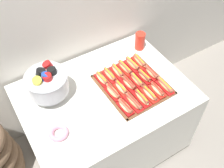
{
  "coord_description": "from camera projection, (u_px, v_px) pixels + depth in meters",
  "views": [
    {
      "loc": [
        -0.65,
        -1.17,
        2.38
      ],
      "look_at": [
        0.08,
        0.02,
        0.79
      ],
      "focal_mm": 43.19,
      "sensor_mm": 36.0,
      "label": 1
    }
  ],
  "objects": [
    {
      "name": "ground_plane",
      "position": [
        106.0,
        141.0,
        2.67
      ],
      "size": [
        10.0,
        10.0,
        0.0
      ],
      "primitive_type": "plane",
      "color": "gray"
    },
    {
      "name": "buffet_table",
      "position": [
        106.0,
        119.0,
        2.37
      ],
      "size": [
        1.31,
        0.95,
        0.76
      ],
      "color": "white",
      "rests_on": "ground_plane"
    },
    {
      "name": "serving_tray",
      "position": [
        133.0,
        85.0,
        2.15
      ],
      "size": [
        0.49,
        0.54,
        0.01
      ],
      "color": "brown",
      "rests_on": "buffet_table"
    },
    {
      "name": "hot_dog_0",
      "position": [
        125.0,
        107.0,
        1.97
      ],
      "size": [
        0.07,
        0.16,
        0.06
      ],
      "color": "#B21414",
      "rests_on": "serving_tray"
    },
    {
      "name": "hot_dog_1",
      "position": [
        134.0,
        102.0,
        1.99
      ],
      "size": [
        0.08,
        0.18,
        0.07
      ],
      "color": "red",
      "rests_on": "serving_tray"
    },
    {
      "name": "hot_dog_2",
      "position": [
        142.0,
        98.0,
        2.02
      ],
      "size": [
        0.06,
        0.17,
        0.06
      ],
      "color": "#B21414",
      "rests_on": "serving_tray"
    },
    {
      "name": "hot_dog_3",
      "position": [
        150.0,
        94.0,
        2.05
      ],
      "size": [
        0.07,
        0.17,
        0.06
      ],
      "color": "red",
      "rests_on": "serving_tray"
    },
    {
      "name": "hot_dog_4",
      "position": [
        157.0,
        90.0,
        2.08
      ],
      "size": [
        0.06,
        0.16,
        0.06
      ],
      "color": "red",
      "rests_on": "serving_tray"
    },
    {
      "name": "hot_dog_5",
      "position": [
        165.0,
        86.0,
        2.1
      ],
      "size": [
        0.06,
        0.18,
        0.06
      ],
      "color": "red",
      "rests_on": "serving_tray"
    },
    {
      "name": "hot_dog_6",
      "position": [
        113.0,
        92.0,
        2.06
      ],
      "size": [
        0.08,
        0.17,
        0.06
      ],
      "color": "#B21414",
      "rests_on": "serving_tray"
    },
    {
      "name": "hot_dog_7",
      "position": [
        121.0,
        88.0,
        2.09
      ],
      "size": [
        0.06,
        0.15,
        0.06
      ],
      "color": "red",
      "rests_on": "serving_tray"
    },
    {
      "name": "hot_dog_8",
      "position": [
        129.0,
        84.0,
        2.11
      ],
      "size": [
        0.08,
        0.16,
        0.07
      ],
      "color": "#B21414",
      "rests_on": "serving_tray"
    },
    {
      "name": "hot_dog_9",
      "position": [
        137.0,
        80.0,
        2.14
      ],
      "size": [
        0.06,
        0.16,
        0.06
      ],
      "color": "#B21414",
      "rests_on": "serving_tray"
    },
    {
      "name": "hot_dog_10",
      "position": [
        144.0,
        76.0,
        2.16
      ],
      "size": [
        0.07,
        0.15,
        0.06
      ],
      "color": "#B21414",
      "rests_on": "serving_tray"
    },
    {
      "name": "hot_dog_11",
      "position": [
        152.0,
        73.0,
        2.19
      ],
      "size": [
        0.07,
        0.16,
        0.06
      ],
      "color": "#B21414",
      "rests_on": "serving_tray"
    },
    {
      "name": "hot_dog_12",
      "position": [
        102.0,
        79.0,
        2.15
      ],
      "size": [
        0.06,
        0.17,
        0.06
      ],
      "color": "#B21414",
      "rests_on": "serving_tray"
    },
    {
      "name": "hot_dog_13",
      "position": [
        110.0,
        75.0,
        2.18
      ],
      "size": [
        0.06,
        0.16,
        0.06
      ],
      "color": "red",
      "rests_on": "serving_tray"
    },
    {
      "name": "hot_dog_14",
      "position": [
        118.0,
        71.0,
        2.2
      ],
      "size": [
        0.07,
        0.17,
        0.06
      ],
      "color": "red",
      "rests_on": "serving_tray"
    },
    {
      "name": "hot_dog_15",
      "position": [
        125.0,
        68.0,
        2.23
      ],
      "size": [
        0.07,
        0.18,
        0.06
      ],
      "color": "red",
      "rests_on": "serving_tray"
    },
    {
      "name": "hot_dog_16",
      "position": [
        132.0,
        64.0,
        2.26
      ],
      "size": [
        0.07,
        0.17,
        0.06
      ],
      "color": "red",
      "rests_on": "serving_tray"
    },
    {
      "name": "hot_dog_17",
      "position": [
        140.0,
        61.0,
        2.29
      ],
      "size": [
        0.07,
        0.18,
        0.06
      ],
      "color": "red",
      "rests_on": "serving_tray"
    },
    {
      "name": "punch_bowl",
      "position": [
        47.0,
        83.0,
        1.96
      ],
      "size": [
        0.32,
        0.32,
        0.27
      ],
      "color": "silver",
      "rests_on": "buffet_table"
    },
    {
      "name": "cup_stack",
      "position": [
        140.0,
        41.0,
        2.39
      ],
      "size": [
        0.09,
        0.09,
        0.16
      ],
      "color": "red",
      "rests_on": "buffet_table"
    },
    {
      "name": "donut",
      "position": [
        59.0,
        133.0,
        1.84
      ],
      "size": [
        0.14,
        0.14,
        0.04
      ],
      "color": "pink",
      "rests_on": "buffet_table"
    }
  ]
}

